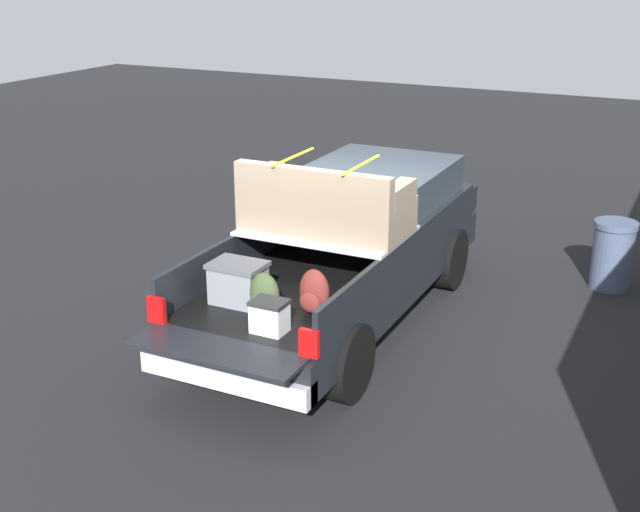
% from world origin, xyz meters
% --- Properties ---
extents(ground_plane, '(40.00, 40.00, 0.00)m').
position_xyz_m(ground_plane, '(0.00, 0.00, 0.00)').
color(ground_plane, black).
extents(pickup_truck, '(6.05, 2.06, 2.23)m').
position_xyz_m(pickup_truck, '(0.35, 0.00, 0.96)').
color(pickup_truck, black).
rests_on(pickup_truck, ground_plane).
extents(trash_can, '(0.60, 0.60, 0.98)m').
position_xyz_m(trash_can, '(2.75, -2.95, 0.50)').
color(trash_can, '#3F4C66').
rests_on(trash_can, ground_plane).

